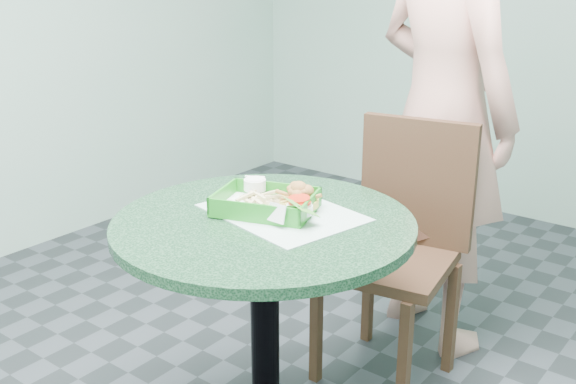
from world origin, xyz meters
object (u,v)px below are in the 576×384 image
Objects in this scene: cafe_table at (264,281)px; crab_sandwich at (298,205)px; diner_person at (446,60)px; dining_chair at (401,234)px; sauce_ramekin at (266,190)px; food_basket at (266,213)px.

crab_sandwich is (0.05, 0.09, 0.22)m from cafe_table.
cafe_table is 0.38× the size of diner_person.
dining_chair reaches higher than crab_sandwich.
diner_person reaches higher than sauce_ramekin.
cafe_table is 0.66m from dining_chair.
diner_person is at bearing 86.54° from cafe_table.
cafe_table is 3.09× the size of food_basket.
diner_person reaches higher than cafe_table.
dining_chair reaches higher than cafe_table.
dining_chair is 0.42× the size of diner_person.
sauce_ramekin reaches higher than cafe_table.
diner_person is 0.91m from sauce_ramekin.
dining_chair is at bearing 79.45° from food_basket.
diner_person is at bearing 84.36° from food_basket.
food_basket is 0.10m from crab_sandwich.
sauce_ramekin is (-0.15, -0.84, -0.31)m from diner_person.
crab_sandwich is at bearing -14.46° from sauce_ramekin.
sauce_ramekin is (-0.06, 0.08, 0.03)m from food_basket.
dining_chair is at bearing 82.98° from cafe_table.
cafe_table is 0.24m from crab_sandwich.
cafe_table is 1.10m from diner_person.
food_basket is at bearing -110.43° from dining_chair.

